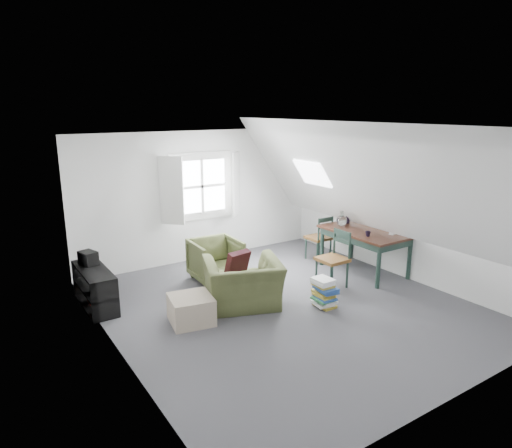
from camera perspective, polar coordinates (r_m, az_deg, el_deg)
floor at (r=7.01m, az=3.70°, el=-10.23°), size 5.50×5.50×0.00m
ceiling at (r=6.39m, az=4.07°, el=10.60°), size 5.50×5.50×0.00m
wall_back at (r=8.88m, az=-6.87°, el=3.47°), size 5.00×0.00×5.00m
wall_front at (r=4.80m, az=24.17°, el=-7.28°), size 5.00×0.00×5.00m
wall_left at (r=5.51m, az=-17.41°, el=-3.91°), size 0.00×5.50×5.50m
wall_right at (r=8.30m, az=17.80°, el=2.11°), size 0.00×5.50×5.50m
slope_left at (r=5.69m, az=-8.61°, el=2.63°), size 3.19×5.50×4.48m
slope_right at (r=7.50m, az=13.48°, el=5.24°), size 3.19×5.50×4.48m
dormer_window at (r=8.78m, az=-6.69°, el=4.68°), size 1.71×0.35×1.30m
skylight at (r=8.44m, az=7.05°, el=6.30°), size 0.35×0.75×0.47m
armchair_near at (r=7.02m, az=-1.63°, el=-10.16°), size 1.36×1.28×0.71m
armchair_far at (r=8.03m, az=-4.99°, el=-6.98°), size 0.82×0.84×0.73m
throw_pillow at (r=6.90m, az=-2.32°, el=-4.86°), size 0.40×0.27×0.39m
ottoman at (r=6.52m, az=-8.11°, el=-10.52°), size 0.66×0.66×0.38m
dining_table at (r=8.42m, az=13.44°, el=-1.45°), size 0.94×1.56×0.78m
demijohn at (r=8.56m, az=10.66°, el=0.47°), size 0.20×0.20×0.28m
vase_twigs at (r=8.80m, az=11.40°, el=0.99°), size 0.08×0.09×0.63m
cup at (r=8.02m, az=13.80°, el=-1.50°), size 0.12×0.12×0.09m
paper_box at (r=8.24m, az=16.71°, el=-1.12°), size 0.12×0.09×0.04m
dining_chair_far at (r=8.95m, az=7.97°, el=-1.65°), size 0.42×0.42×0.89m
dining_chair_near at (r=7.69m, az=9.72°, el=-4.21°), size 0.44×0.44×0.95m
media_shelf at (r=7.27m, az=-19.40°, el=-7.84°), size 0.39×1.16×0.60m
electronics_box at (r=7.40m, az=-20.23°, el=-4.06°), size 0.27×0.32×0.22m
magazine_stack at (r=6.98m, az=8.52°, el=-8.49°), size 0.33×0.39×0.44m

